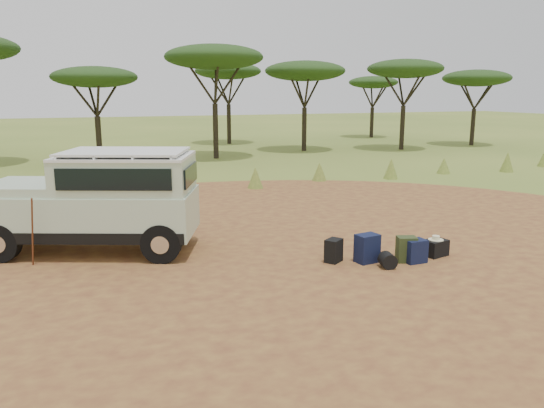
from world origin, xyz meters
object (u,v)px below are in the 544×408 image
object	(u,v)px
backpack_black	(334,251)
backpack_navy	(367,248)
backpack_olive	(406,249)
hard_case	(435,248)
walking_staff	(32,232)
safari_vehicle	(99,203)
duffel_navy	(415,251)

from	to	relation	value
backpack_black	backpack_navy	world-z (taller)	backpack_navy
backpack_olive	hard_case	distance (m)	0.86
backpack_navy	hard_case	distance (m)	1.65
walking_staff	backpack_black	distance (m)	6.24
backpack_olive	walking_staff	bearing A→B (deg)	179.29
safari_vehicle	backpack_olive	xyz separation A→B (m)	(6.01, -3.13, -0.83)
duffel_navy	hard_case	world-z (taller)	duffel_navy
duffel_navy	hard_case	size ratio (longest dim) A/B	0.97
backpack_black	duffel_navy	bearing A→B (deg)	-56.68
backpack_olive	backpack_navy	bearing A→B (deg)	179.38
walking_staff	backpack_navy	bearing A→B (deg)	-42.53
backpack_navy	backpack_olive	distance (m)	0.84
hard_case	backpack_olive	bearing A→B (deg)	174.48
duffel_navy	backpack_olive	bearing A→B (deg)	145.37
safari_vehicle	backpack_olive	distance (m)	6.83
walking_staff	backpack_olive	xyz separation A→B (m)	(7.36, -2.47, -0.46)
backpack_black	hard_case	bearing A→B (deg)	-45.32
backpack_navy	duffel_navy	bearing A→B (deg)	-30.15
backpack_black	backpack_navy	size ratio (longest dim) A/B	0.82
safari_vehicle	duffel_navy	size ratio (longest dim) A/B	10.03
backpack_olive	duffel_navy	xyz separation A→B (m)	(0.15, -0.10, -0.03)
backpack_black	hard_case	xyz separation A→B (m)	(2.30, -0.41, -0.07)
walking_staff	duffel_navy	xyz separation A→B (m)	(7.51, -2.56, -0.49)
walking_staff	backpack_black	xyz separation A→B (m)	(5.91, -1.94, -0.48)
backpack_navy	walking_staff	bearing A→B (deg)	152.28
backpack_black	backpack_olive	xyz separation A→B (m)	(1.45, -0.53, 0.02)
hard_case	safari_vehicle	bearing A→B (deg)	142.55
walking_staff	duffel_navy	bearing A→B (deg)	-42.84
safari_vehicle	backpack_olive	world-z (taller)	safari_vehicle
backpack_navy	duffel_navy	xyz separation A→B (m)	(0.95, -0.36, -0.06)
backpack_olive	duffel_navy	bearing A→B (deg)	-15.13
walking_staff	safari_vehicle	bearing A→B (deg)	2.27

